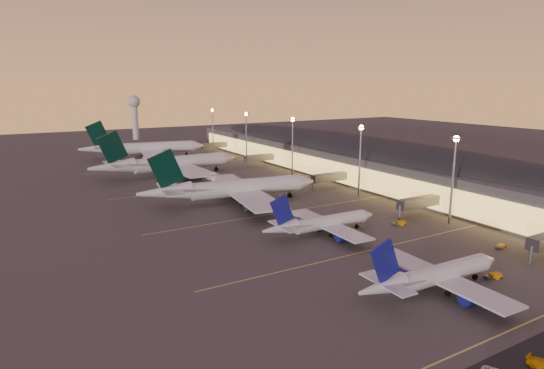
{
  "coord_description": "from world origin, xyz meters",
  "views": [
    {
      "loc": [
        -73.49,
        -84.0,
        39.77
      ],
      "look_at": [
        2.0,
        45.0,
        7.0
      ],
      "focal_mm": 30.0,
      "sensor_mm": 36.0,
      "label": 1
    }
  ],
  "objects_px": {
    "airliner_narrow_north": "(321,223)",
    "airliner_wide_far": "(144,148)",
    "airliner_wide_mid": "(168,164)",
    "baggage_tug_a": "(493,276)",
    "baggage_tug_b": "(501,247)",
    "airliner_narrow_south": "(433,276)",
    "radar_tower": "(134,110)",
    "baggage_tug_c": "(399,224)",
    "airliner_wide_near": "(232,189)"
  },
  "relations": [
    {
      "from": "airliner_narrow_south",
      "to": "radar_tower",
      "type": "xyz_separation_m",
      "value": [
        14.61,
        288.55,
        18.51
      ]
    },
    {
      "from": "airliner_wide_mid",
      "to": "baggage_tug_b",
      "type": "xyz_separation_m",
      "value": [
        42.66,
        -131.35,
        -5.15
      ]
    },
    {
      "from": "airliner_wide_near",
      "to": "baggage_tug_a",
      "type": "xyz_separation_m",
      "value": [
        20.69,
        -83.94,
        -4.68
      ]
    },
    {
      "from": "airliner_wide_far",
      "to": "radar_tower",
      "type": "bearing_deg",
      "value": 88.63
    },
    {
      "from": "airliner_wide_mid",
      "to": "baggage_tug_b",
      "type": "distance_m",
      "value": 138.2
    },
    {
      "from": "baggage_tug_b",
      "to": "airliner_narrow_south",
      "type": "bearing_deg",
      "value": -177.2
    },
    {
      "from": "airliner_narrow_north",
      "to": "airliner_wide_mid",
      "type": "height_order",
      "value": "airliner_wide_mid"
    },
    {
      "from": "airliner_narrow_north",
      "to": "radar_tower",
      "type": "height_order",
      "value": "radar_tower"
    },
    {
      "from": "airliner_narrow_south",
      "to": "airliner_wide_mid",
      "type": "distance_m",
      "value": 139.85
    },
    {
      "from": "baggage_tug_c",
      "to": "radar_tower",
      "type": "bearing_deg",
      "value": 99.67
    },
    {
      "from": "airliner_wide_near",
      "to": "baggage_tug_b",
      "type": "relative_size",
      "value": 18.77
    },
    {
      "from": "airliner_narrow_north",
      "to": "baggage_tug_c",
      "type": "distance_m",
      "value": 25.24
    },
    {
      "from": "airliner_narrow_north",
      "to": "airliner_wide_near",
      "type": "xyz_separation_m",
      "value": [
        -6.35,
        42.66,
        1.89
      ]
    },
    {
      "from": "airliner_narrow_south",
      "to": "airliner_wide_near",
      "type": "bearing_deg",
      "value": 94.95
    },
    {
      "from": "airliner_narrow_south",
      "to": "baggage_tug_c",
      "type": "distance_m",
      "value": 43.84
    },
    {
      "from": "airliner_narrow_north",
      "to": "airliner_wide_far",
      "type": "height_order",
      "value": "airliner_wide_far"
    },
    {
      "from": "airliner_wide_far",
      "to": "baggage_tug_c",
      "type": "bearing_deg",
      "value": -69.39
    },
    {
      "from": "airliner_wide_far",
      "to": "baggage_tug_a",
      "type": "height_order",
      "value": "airliner_wide_far"
    },
    {
      "from": "airliner_wide_far",
      "to": "baggage_tug_c",
      "type": "xyz_separation_m",
      "value": [
        30.46,
        -161.3,
        -4.99
      ]
    },
    {
      "from": "baggage_tug_c",
      "to": "airliner_wide_near",
      "type": "bearing_deg",
      "value": 130.38
    },
    {
      "from": "radar_tower",
      "to": "baggage_tug_a",
      "type": "xyz_separation_m",
      "value": [
        1.63,
        -290.7,
        -21.38
      ]
    },
    {
      "from": "airliner_wide_near",
      "to": "baggage_tug_c",
      "type": "distance_m",
      "value": 56.57
    },
    {
      "from": "airliner_narrow_north",
      "to": "baggage_tug_a",
      "type": "height_order",
      "value": "airliner_narrow_north"
    },
    {
      "from": "baggage_tug_b",
      "to": "baggage_tug_c",
      "type": "bearing_deg",
      "value": 95.85
    },
    {
      "from": "baggage_tug_a",
      "to": "baggage_tug_b",
      "type": "xyz_separation_m",
      "value": [
        18.2,
        10.38,
        -0.06
      ]
    },
    {
      "from": "airliner_narrow_north",
      "to": "baggage_tug_b",
      "type": "height_order",
      "value": "airliner_narrow_north"
    },
    {
      "from": "airliner_wide_mid",
      "to": "baggage_tug_b",
      "type": "bearing_deg",
      "value": -74.4
    },
    {
      "from": "airliner_narrow_south",
      "to": "radar_tower",
      "type": "height_order",
      "value": "radar_tower"
    },
    {
      "from": "airliner_wide_near",
      "to": "airliner_wide_far",
      "type": "bearing_deg",
      "value": 97.6
    },
    {
      "from": "airliner_wide_near",
      "to": "airliner_wide_far",
      "type": "distance_m",
      "value": 114.24
    },
    {
      "from": "airliner_narrow_north",
      "to": "baggage_tug_b",
      "type": "relative_size",
      "value": 10.61
    },
    {
      "from": "radar_tower",
      "to": "airliner_wide_far",
      "type": "bearing_deg",
      "value": -101.29
    },
    {
      "from": "airliner_narrow_north",
      "to": "airliner_wide_far",
      "type": "xyz_separation_m",
      "value": [
        -5.76,
        156.9,
        2.25
      ]
    },
    {
      "from": "airliner_wide_near",
      "to": "airliner_wide_mid",
      "type": "xyz_separation_m",
      "value": [
        -3.76,
        57.8,
        0.4
      ]
    },
    {
      "from": "radar_tower",
      "to": "baggage_tug_b",
      "type": "height_order",
      "value": "radar_tower"
    },
    {
      "from": "baggage_tug_a",
      "to": "baggage_tug_c",
      "type": "height_order",
      "value": "baggage_tug_c"
    },
    {
      "from": "airliner_wide_mid",
      "to": "airliner_wide_far",
      "type": "bearing_deg",
      "value": 83.2
    },
    {
      "from": "radar_tower",
      "to": "baggage_tug_b",
      "type": "bearing_deg",
      "value": -85.95
    },
    {
      "from": "airliner_narrow_north",
      "to": "baggage_tug_a",
      "type": "bearing_deg",
      "value": -69.49
    },
    {
      "from": "baggage_tug_b",
      "to": "baggage_tug_c",
      "type": "height_order",
      "value": "baggage_tug_c"
    },
    {
      "from": "radar_tower",
      "to": "baggage_tug_b",
      "type": "relative_size",
      "value": 9.71
    },
    {
      "from": "baggage_tug_c",
      "to": "airliner_wide_mid",
      "type": "bearing_deg",
      "value": 115.33
    },
    {
      "from": "airliner_narrow_north",
      "to": "baggage_tug_b",
      "type": "distance_m",
      "value": 44.97
    },
    {
      "from": "airliner_narrow_south",
      "to": "baggage_tug_b",
      "type": "height_order",
      "value": "airliner_narrow_south"
    },
    {
      "from": "airliner_wide_mid",
      "to": "baggage_tug_c",
      "type": "height_order",
      "value": "airliner_wide_mid"
    },
    {
      "from": "radar_tower",
      "to": "airliner_narrow_north",
      "type": "bearing_deg",
      "value": -92.92
    },
    {
      "from": "airliner_wide_near",
      "to": "baggage_tug_c",
      "type": "height_order",
      "value": "airliner_wide_near"
    },
    {
      "from": "airliner_narrow_south",
      "to": "airliner_narrow_north",
      "type": "height_order",
      "value": "airliner_narrow_south"
    },
    {
      "from": "airliner_narrow_south",
      "to": "airliner_narrow_north",
      "type": "distance_m",
      "value": 39.18
    },
    {
      "from": "baggage_tug_b",
      "to": "airliner_narrow_north",
      "type": "bearing_deg",
      "value": 125.84
    }
  ]
}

